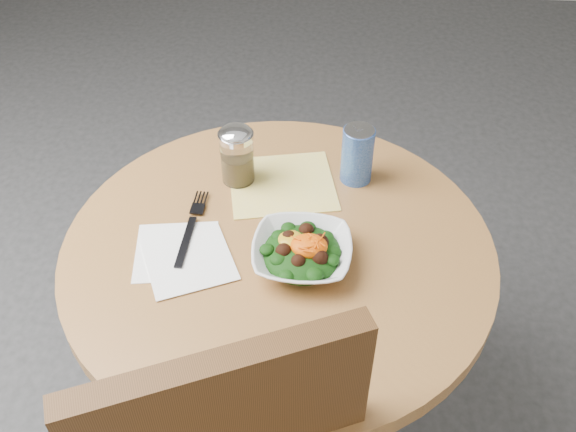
{
  "coord_description": "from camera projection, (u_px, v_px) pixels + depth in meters",
  "views": [
    {
      "loc": [
        0.09,
        -0.94,
        1.69
      ],
      "look_at": [
        0.02,
        0.02,
        0.81
      ],
      "focal_mm": 40.0,
      "sensor_mm": 36.0,
      "label": 1
    }
  ],
  "objects": [
    {
      "name": "ground",
      "position": [
        281.0,
        428.0,
        1.84
      ],
      "size": [
        6.0,
        6.0,
        0.0
      ],
      "primitive_type": "plane",
      "color": "#2C2C2F",
      "rests_on": "ground"
    },
    {
      "name": "table",
      "position": [
        279.0,
        304.0,
        1.47
      ],
      "size": [
        0.9,
        0.9,
        0.75
      ],
      "color": "black",
      "rests_on": "ground"
    },
    {
      "name": "cloth_napkin",
      "position": [
        282.0,
        184.0,
        1.47
      ],
      "size": [
        0.27,
        0.26,
        0.0
      ],
      "primitive_type": "cube",
      "rotation": [
        0.0,
        0.0,
        0.2
      ],
      "color": "yellow",
      "rests_on": "table"
    },
    {
      "name": "paper_napkins",
      "position": [
        183.0,
        256.0,
        1.3
      ],
      "size": [
        0.24,
        0.23,
        0.0
      ],
      "color": "white",
      "rests_on": "table"
    },
    {
      "name": "salad_bowl",
      "position": [
        302.0,
        252.0,
        1.28
      ],
      "size": [
        0.2,
        0.2,
        0.07
      ],
      "color": "silver",
      "rests_on": "table"
    },
    {
      "name": "fork",
      "position": [
        192.0,
        225.0,
        1.37
      ],
      "size": [
        0.03,
        0.23,
        0.0
      ],
      "color": "black",
      "rests_on": "table"
    },
    {
      "name": "spice_shaker",
      "position": [
        237.0,
        155.0,
        1.44
      ],
      "size": [
        0.08,
        0.08,
        0.14
      ],
      "color": "silver",
      "rests_on": "table"
    },
    {
      "name": "beverage_can",
      "position": [
        357.0,
        155.0,
        1.45
      ],
      "size": [
        0.07,
        0.07,
        0.14
      ],
      "color": "#0D3597",
      "rests_on": "table"
    }
  ]
}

